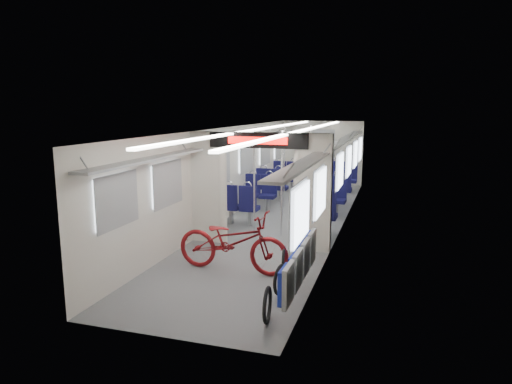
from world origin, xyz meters
TOP-DOWN VIEW (x-y plane):
  - carriage at (0.00, -0.27)m, footprint 12.00×12.02m
  - bicycle at (-0.00, -3.57)m, footprint 2.04×0.79m
  - flip_bench at (1.35, -4.48)m, footprint 0.12×2.11m
  - bike_hoop_a at (1.09, -5.25)m, footprint 0.10×0.50m
  - bike_hoop_b at (1.04, -4.32)m, footprint 0.13×0.49m
  - bike_hoop_c at (0.93, -3.71)m, footprint 0.15×0.52m
  - seat_bay_near_left at (-0.93, 0.33)m, footprint 0.89×2.00m
  - seat_bay_near_right at (0.93, 0.17)m, footprint 0.95×2.26m
  - seat_bay_far_left at (-0.93, 3.33)m, footprint 0.91×2.08m
  - seat_bay_far_right at (0.93, 3.59)m, footprint 0.93×2.16m
  - stanchion_near_left at (-0.32, -1.31)m, footprint 0.04×0.04m
  - stanchion_near_right at (0.26, -1.17)m, footprint 0.04×0.04m
  - stanchion_far_left at (-0.39, 1.70)m, footprint 0.04×0.04m
  - stanchion_far_right at (0.36, 1.59)m, footprint 0.04×0.04m

SIDE VIEW (x-z plane):
  - bike_hoop_b at x=1.04m, z-range -0.03..0.46m
  - bike_hoop_a at x=1.09m, z-range -0.03..0.47m
  - bike_hoop_c at x=0.93m, z-range -0.03..0.49m
  - bicycle at x=0.00m, z-range 0.00..1.05m
  - seat_bay_near_left at x=-0.93m, z-range -0.01..1.07m
  - seat_bay_far_left at x=-0.93m, z-range -0.01..1.10m
  - seat_bay_far_right at x=0.93m, z-range -0.01..1.12m
  - seat_bay_near_right at x=0.93m, z-range -0.01..1.14m
  - flip_bench at x=1.35m, z-range 0.32..0.84m
  - stanchion_near_left at x=-0.32m, z-range 0.00..2.30m
  - stanchion_near_right at x=0.26m, z-range 0.00..2.30m
  - stanchion_far_left at x=-0.39m, z-range 0.00..2.30m
  - stanchion_far_right at x=0.36m, z-range 0.00..2.30m
  - carriage at x=0.00m, z-range 0.35..2.66m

